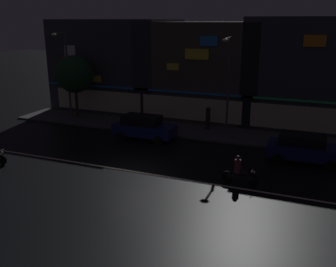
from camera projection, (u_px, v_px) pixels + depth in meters
ground_plane at (130, 171)px, 20.73m from camera, size 140.00×140.00×0.00m
lane_divider_stripe at (130, 171)px, 20.73m from camera, size 26.94×0.16×0.01m
sidewalk_far at (182, 130)px, 28.32m from camera, size 28.36×3.72×0.14m
storefront_left_block at (207, 69)px, 32.72m from camera, size 10.26×8.88×7.92m
storefront_center_block at (309, 73)px, 28.86m from camera, size 9.39×7.09×8.29m
storefront_right_block at (119, 64)px, 35.36m from camera, size 10.33×8.09×8.12m
streetlamp_west at (66, 68)px, 30.58m from camera, size 0.44×1.64×7.01m
streetlamp_mid at (228, 78)px, 25.73m from camera, size 0.44×1.64×6.84m
pedestrian_on_sidewalk at (208, 118)px, 28.00m from camera, size 0.35×0.35×1.84m
street_tree at (75, 74)px, 31.08m from camera, size 3.11×3.11×5.16m
parked_car_near_kerb at (144, 127)px, 26.15m from camera, size 4.30×1.98×1.67m
parked_car_trailing at (304, 148)px, 21.85m from camera, size 4.30×1.98×1.67m
motorcycle_following at (239, 172)px, 18.95m from camera, size 1.90×0.60×1.52m
traffic_cone at (137, 133)px, 26.83m from camera, size 0.36×0.36×0.55m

